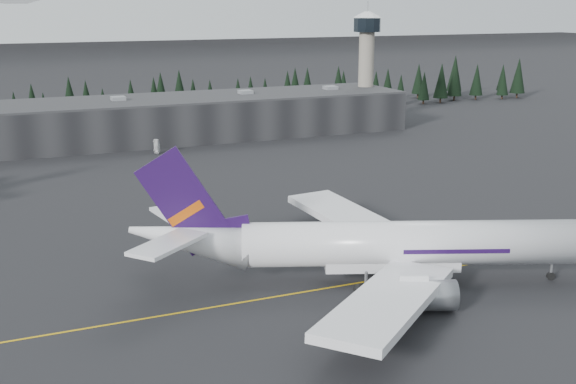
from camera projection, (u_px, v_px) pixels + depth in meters
name	position (u px, v px, depth m)	size (l,w,h in m)	color
ground	(340.00, 280.00, 109.16)	(1400.00, 1400.00, 0.00)	black
taxiline	(346.00, 285.00, 107.37)	(400.00, 0.40, 0.02)	gold
terminal	(153.00, 119.00, 218.75)	(160.00, 30.00, 12.60)	black
control_tower	(366.00, 55.00, 245.43)	(10.00, 10.00, 37.70)	gray
treeline	(129.00, 100.00, 251.36)	(360.00, 20.00, 15.00)	black
mountain_ridge	(11.00, 32.00, 998.79)	(4400.00, 900.00, 420.00)	white
jet_main	(372.00, 245.00, 107.07)	(69.00, 61.59, 21.04)	white
gse_vehicle_b	(157.00, 151.00, 199.94)	(1.69, 4.20, 1.43)	silver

